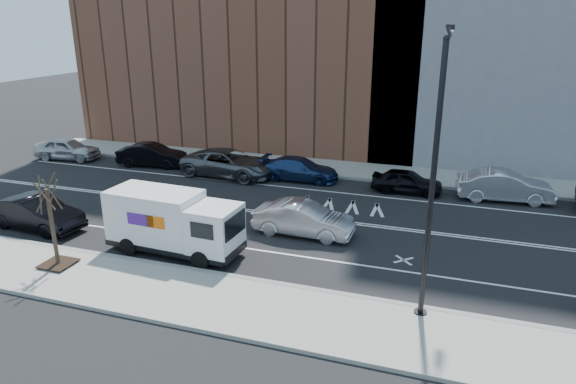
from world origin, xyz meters
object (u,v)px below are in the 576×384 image
Objects in this scene: far_parked_a at (67,149)px; far_parked_b at (152,155)px; driving_sedan at (303,219)px; fedex_van at (173,222)px.

far_parked_a is 6.63m from far_parked_b.
driving_sedan is (12.99, -7.84, 0.00)m from far_parked_b.
driving_sedan is (19.61, -7.45, -0.01)m from far_parked_a.
fedex_van is at bearing -133.47° from far_parked_a.
far_parked_a reaches higher than driving_sedan.
far_parked_b is (-8.34, 11.39, -0.64)m from fedex_van.
far_parked_a is 0.97× the size of driving_sedan.
fedex_van reaches higher than far_parked_a.
fedex_van is 1.32× the size of far_parked_a.
driving_sedan is at bearing -117.94° from far_parked_a.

